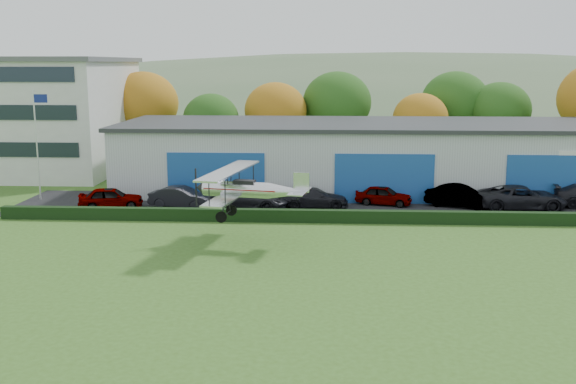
{
  "coord_description": "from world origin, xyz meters",
  "views": [
    {
      "loc": [
        0.66,
        -24.4,
        9.84
      ],
      "look_at": [
        -1.32,
        12.59,
        2.63
      ],
      "focal_mm": 41.22,
      "sensor_mm": 36.0,
      "label": 1
    }
  ],
  "objects_px": {
    "car_5": "(460,196)",
    "biplane": "(246,188)",
    "car_4": "(384,195)",
    "car_2": "(252,198)",
    "car_0": "(111,198)",
    "car_1": "(182,197)",
    "office_block": "(11,115)",
    "hangar": "(378,156)",
    "flagpole": "(38,135)",
    "car_6": "(522,198)",
    "car_3": "(314,198)"
  },
  "relations": [
    {
      "from": "car_3",
      "to": "biplane",
      "type": "distance_m",
      "value": 10.33
    },
    {
      "from": "car_4",
      "to": "car_6",
      "type": "xyz_separation_m",
      "value": [
        9.29,
        -1.03,
        0.15
      ]
    },
    {
      "from": "car_5",
      "to": "car_0",
      "type": "bearing_deg",
      "value": 115.61
    },
    {
      "from": "car_2",
      "to": "car_4",
      "type": "xyz_separation_m",
      "value": [
        9.15,
        1.71,
        -0.06
      ]
    },
    {
      "from": "car_3",
      "to": "car_4",
      "type": "bearing_deg",
      "value": -80.34
    },
    {
      "from": "hangar",
      "to": "flagpole",
      "type": "relative_size",
      "value": 5.08
    },
    {
      "from": "car_2",
      "to": "car_5",
      "type": "height_order",
      "value": "car_5"
    },
    {
      "from": "flagpole",
      "to": "biplane",
      "type": "distance_m",
      "value": 19.76
    },
    {
      "from": "car_2",
      "to": "car_3",
      "type": "relative_size",
      "value": 1.12
    },
    {
      "from": "hangar",
      "to": "car_5",
      "type": "distance_m",
      "value": 8.84
    },
    {
      "from": "car_3",
      "to": "car_4",
      "type": "relative_size",
      "value": 1.2
    },
    {
      "from": "biplane",
      "to": "car_5",
      "type": "bearing_deg",
      "value": 46.88
    },
    {
      "from": "car_2",
      "to": "car_4",
      "type": "distance_m",
      "value": 9.31
    },
    {
      "from": "car_5",
      "to": "biplane",
      "type": "distance_m",
      "value": 17.17
    },
    {
      "from": "hangar",
      "to": "car_3",
      "type": "xyz_separation_m",
      "value": [
        -4.95,
        -7.59,
        -1.92
      ]
    },
    {
      "from": "car_0",
      "to": "biplane",
      "type": "relative_size",
      "value": 0.57
    },
    {
      "from": "car_5",
      "to": "biplane",
      "type": "height_order",
      "value": "biplane"
    },
    {
      "from": "car_3",
      "to": "hangar",
      "type": "bearing_deg",
      "value": -36.63
    },
    {
      "from": "biplane",
      "to": "car_0",
      "type": "bearing_deg",
      "value": 151.81
    },
    {
      "from": "car_3",
      "to": "car_0",
      "type": "bearing_deg",
      "value": 90.83
    },
    {
      "from": "car_3",
      "to": "car_1",
      "type": "bearing_deg",
      "value": 90.62
    },
    {
      "from": "hangar",
      "to": "car_1",
      "type": "relative_size",
      "value": 9.14
    },
    {
      "from": "flagpole",
      "to": "car_0",
      "type": "relative_size",
      "value": 1.86
    },
    {
      "from": "car_4",
      "to": "flagpole",
      "type": "bearing_deg",
      "value": 104.44
    },
    {
      "from": "hangar",
      "to": "car_0",
      "type": "height_order",
      "value": "hangar"
    },
    {
      "from": "hangar",
      "to": "car_3",
      "type": "height_order",
      "value": "hangar"
    },
    {
      "from": "hangar",
      "to": "car_4",
      "type": "height_order",
      "value": "hangar"
    },
    {
      "from": "car_4",
      "to": "car_2",
      "type": "bearing_deg",
      "value": 116.05
    },
    {
      "from": "car_4",
      "to": "office_block",
      "type": "bearing_deg",
      "value": 83.28
    },
    {
      "from": "flagpole",
      "to": "car_0",
      "type": "xyz_separation_m",
      "value": [
        6.01,
        -2.67,
        -4.0
      ]
    },
    {
      "from": "car_2",
      "to": "car_3",
      "type": "distance_m",
      "value": 4.28
    },
    {
      "from": "biplane",
      "to": "hangar",
      "type": "bearing_deg",
      "value": 73.94
    },
    {
      "from": "flagpole",
      "to": "car_6",
      "type": "distance_m",
      "value": 34.4
    },
    {
      "from": "car_1",
      "to": "car_6",
      "type": "bearing_deg",
      "value": -76.12
    },
    {
      "from": "car_0",
      "to": "car_3",
      "type": "distance_m",
      "value": 13.97
    },
    {
      "from": "flagpole",
      "to": "car_1",
      "type": "height_order",
      "value": "flagpole"
    },
    {
      "from": "hangar",
      "to": "biplane",
      "type": "height_order",
      "value": "hangar"
    },
    {
      "from": "office_block",
      "to": "car_4",
      "type": "relative_size",
      "value": 5.23
    },
    {
      "from": "car_0",
      "to": "car_6",
      "type": "distance_m",
      "value": 28.16
    },
    {
      "from": "car_2",
      "to": "car_5",
      "type": "xyz_separation_m",
      "value": [
        14.37,
        1.22,
        0.04
      ]
    },
    {
      "from": "car_3",
      "to": "office_block",
      "type": "bearing_deg",
      "value": 58.97
    },
    {
      "from": "car_6",
      "to": "car_2",
      "type": "bearing_deg",
      "value": 90.91
    },
    {
      "from": "car_0",
      "to": "hangar",
      "type": "bearing_deg",
      "value": -78.08
    },
    {
      "from": "flagpole",
      "to": "biplane",
      "type": "bearing_deg",
      "value": -33.93
    },
    {
      "from": "car_1",
      "to": "car_2",
      "type": "bearing_deg",
      "value": -76.81
    },
    {
      "from": "hangar",
      "to": "car_6",
      "type": "xyz_separation_m",
      "value": [
        9.26,
        -7.46,
        -1.79
      ]
    },
    {
      "from": "car_3",
      "to": "car_5",
      "type": "relative_size",
      "value": 1.01
    },
    {
      "from": "car_0",
      "to": "biplane",
      "type": "distance_m",
      "value": 13.47
    },
    {
      "from": "car_3",
      "to": "flagpole",
      "type": "bearing_deg",
      "value": 81.87
    },
    {
      "from": "car_1",
      "to": "car_5",
      "type": "relative_size",
      "value": 0.95
    }
  ]
}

